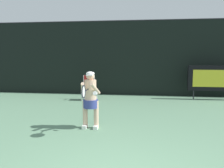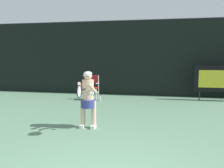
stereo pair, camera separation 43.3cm
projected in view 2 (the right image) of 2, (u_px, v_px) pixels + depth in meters
name	position (u px, v px, depth m)	size (l,w,h in m)	color
backdrop_screen	(142.00, 58.00, 11.31)	(18.00, 0.12, 3.66)	black
scoreboard	(220.00, 79.00, 9.95)	(2.20, 0.21, 1.50)	black
umpire_chair	(92.00, 86.00, 10.27)	(0.52, 0.44, 1.08)	white
water_bottle	(100.00, 98.00, 9.95)	(0.07, 0.07, 0.27)	silver
tennis_player	(88.00, 97.00, 6.19)	(0.53, 0.60, 1.52)	white
tennis_racket	(80.00, 91.00, 5.51)	(0.03, 0.60, 0.31)	black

